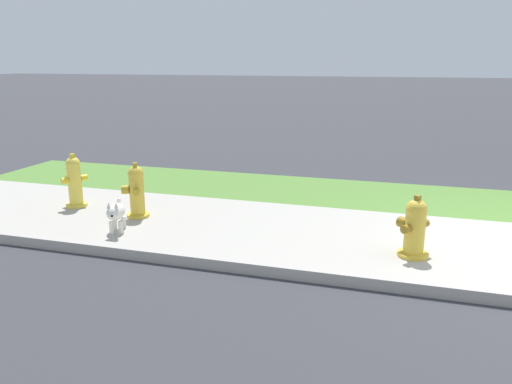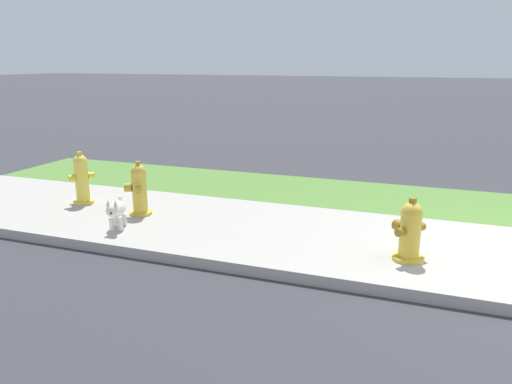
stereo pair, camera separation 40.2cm
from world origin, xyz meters
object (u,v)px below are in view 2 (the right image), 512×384
fire_hydrant_across_street (82,179)px  small_white_dog (116,210)px  fire_hydrant_mid_block (410,231)px  fire_hydrant_near_corner (139,189)px

fire_hydrant_across_street → small_white_dog: 1.47m
fire_hydrant_mid_block → small_white_dog: size_ratio=1.49×
fire_hydrant_mid_block → fire_hydrant_near_corner: bearing=120.6°
fire_hydrant_across_street → fire_hydrant_near_corner: 1.13m
fire_hydrant_mid_block → small_white_dog: fire_hydrant_mid_block is taller
fire_hydrant_near_corner → small_white_dog: 0.67m
fire_hydrant_across_street → small_white_dog: size_ratio=1.69×
small_white_dog → fire_hydrant_near_corner: bearing=166.2°
fire_hydrant_mid_block → small_white_dog: (-3.53, -0.25, -0.07)m
fire_hydrant_near_corner → small_white_dog: fire_hydrant_near_corner is taller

